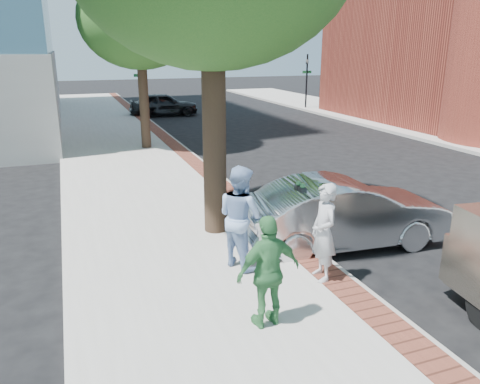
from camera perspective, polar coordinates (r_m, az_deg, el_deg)
name	(u,v)px	position (r m, az deg, el deg)	size (l,w,h in m)	color
ground	(272,265)	(9.65, 3.97, -8.87)	(120.00, 120.00, 0.00)	black
sidewalk	(138,173)	(16.54, -12.38, 2.23)	(5.00, 60.00, 0.15)	#9E9991
brick_strip	(199,166)	(16.95, -5.02, 3.21)	(0.60, 60.00, 0.01)	brown
curb	(208,167)	(17.06, -3.89, 3.05)	(0.10, 60.00, 0.15)	gray
signal_near	(140,81)	(30.28, -12.12, 13.08)	(0.70, 0.15, 3.80)	black
signal_far	(307,77)	(34.01, 8.14, 13.69)	(0.70, 0.15, 3.80)	black
tree_far	(139,19)	(20.14, -12.21, 19.87)	(4.80, 4.80, 7.14)	black
parking_meter	(300,202)	(9.68, 7.32, -1.18)	(0.12, 0.32, 1.47)	gray
person_gray	(324,232)	(8.56, 10.18, -4.86)	(0.66, 0.44, 1.82)	#A9A9AE
person_officer	(240,217)	(8.92, 0.05, -3.03)	(0.97, 0.76, 2.00)	#89A7D4
person_green	(269,272)	(7.08, 3.52, -9.69)	(1.04, 0.43, 1.77)	#3A8146
sedan_silver	(343,213)	(10.51, 12.49, -2.50)	(1.62, 4.64, 1.53)	#B3B6BB
bg_car	(164,104)	(30.98, -9.30, 10.50)	(1.75, 4.34, 1.48)	black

